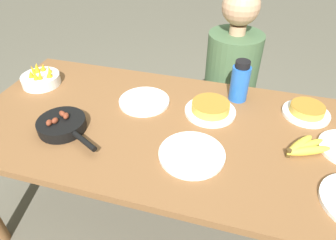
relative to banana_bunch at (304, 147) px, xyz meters
name	(u,v)px	position (x,y,z in m)	size (l,w,h in m)	color
ground_plane	(168,219)	(-0.58, 0.01, -0.74)	(14.00, 14.00, 0.00)	#666051
dining_table	(168,140)	(-0.58, 0.01, -0.11)	(1.84, 0.88, 0.73)	brown
banana_bunch	(304,147)	(0.00, 0.00, 0.00)	(0.19, 0.17, 0.04)	gold
skillet	(62,125)	(-1.02, -0.15, 0.01)	(0.33, 0.23, 0.08)	black
frittata_plate_center	(210,108)	(-0.41, 0.16, 0.01)	(0.24, 0.24, 0.06)	white
frittata_plate_side	(307,111)	(0.03, 0.26, 0.00)	(0.22, 0.22, 0.05)	white
empty_plate_near_front	(144,101)	(-0.74, 0.15, -0.01)	(0.25, 0.25, 0.02)	white
empty_plate_far_left	(192,154)	(-0.43, -0.15, -0.01)	(0.27, 0.27, 0.02)	white
fruit_bowl_mango	(41,79)	(-1.35, 0.17, 0.02)	(0.20, 0.20, 0.11)	white
water_bottle	(240,82)	(-0.30, 0.32, 0.08)	(0.09, 0.09, 0.21)	blue
person_figure	(228,98)	(-0.36, 0.66, -0.25)	(0.35, 0.35, 1.19)	black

